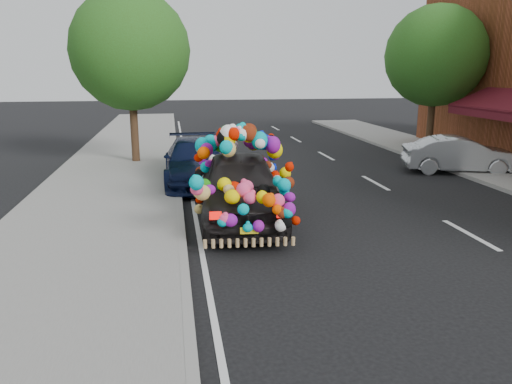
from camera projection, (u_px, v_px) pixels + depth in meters
ground at (303, 244)px, 9.84m from camera, size 100.00×100.00×0.00m
sidewalk at (76, 255)px, 9.13m from camera, size 4.00×60.00×0.12m
kerb at (183, 248)px, 9.44m from camera, size 0.15×60.00×0.13m
lane_markings at (470, 234)px, 10.42m from camera, size 6.00×50.00×0.01m
tree_near_sidewalk at (130, 50)px, 17.37m from camera, size 4.20×4.20×6.13m
tree_far_b at (436, 56)px, 19.79m from camera, size 4.00×4.00×5.90m
plush_art_car at (241, 172)px, 11.21m from camera, size 2.50×4.84×2.18m
navy_sedan at (195, 162)px, 15.06m from camera, size 1.91×4.59×1.33m
silver_hatchback at (460, 155)px, 16.63m from camera, size 3.89×2.26×1.21m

